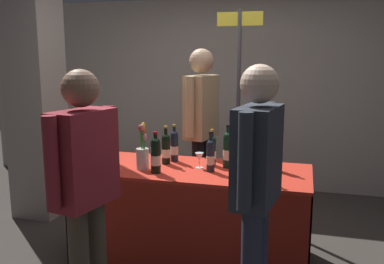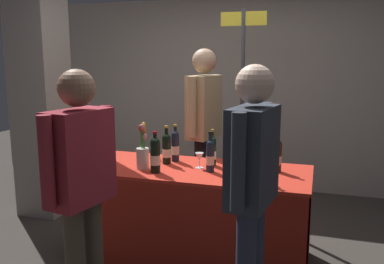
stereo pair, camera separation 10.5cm
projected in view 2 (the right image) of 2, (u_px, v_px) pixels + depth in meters
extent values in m
plane|color=#38332D|center=(192.00, 258.00, 3.48)|extent=(12.00, 12.00, 0.00)
cube|color=#9E998E|center=(242.00, 94.00, 5.30)|extent=(7.33, 0.12, 2.42)
cube|color=gray|center=(39.00, 56.00, 4.26)|extent=(0.46, 0.46, 3.38)
cube|color=red|center=(192.00, 170.00, 3.34)|extent=(1.89, 0.78, 0.02)
cube|color=#A32519|center=(177.00, 234.00, 3.05)|extent=(1.89, 0.01, 0.76)
cube|color=#A32519|center=(204.00, 200.00, 3.77)|extent=(1.89, 0.01, 0.76)
cube|color=#A32519|center=(92.00, 203.00, 3.69)|extent=(0.01, 0.78, 0.76)
cube|color=#A32519|center=(309.00, 229.00, 3.13)|extent=(0.01, 0.78, 0.76)
cylinder|color=#192333|center=(175.00, 148.00, 3.55)|extent=(0.07, 0.07, 0.23)
sphere|color=#192333|center=(175.00, 135.00, 3.53)|extent=(0.07, 0.07, 0.07)
cylinder|color=#192333|center=(175.00, 131.00, 3.52)|extent=(0.03, 0.03, 0.07)
cylinder|color=#B7932D|center=(175.00, 125.00, 3.51)|extent=(0.03, 0.03, 0.02)
cylinder|color=beige|center=(175.00, 150.00, 3.55)|extent=(0.07, 0.07, 0.07)
cylinder|color=black|center=(155.00, 157.00, 3.19)|extent=(0.08, 0.08, 0.24)
sphere|color=black|center=(155.00, 142.00, 3.17)|extent=(0.08, 0.08, 0.08)
cylinder|color=black|center=(155.00, 138.00, 3.17)|extent=(0.03, 0.03, 0.07)
cylinder|color=maroon|center=(155.00, 133.00, 3.16)|extent=(0.03, 0.03, 0.02)
cylinder|color=beige|center=(155.00, 160.00, 3.20)|extent=(0.08, 0.08, 0.08)
cylinder|color=black|center=(228.00, 152.00, 3.33)|extent=(0.08, 0.08, 0.26)
sphere|color=black|center=(228.00, 137.00, 3.31)|extent=(0.08, 0.08, 0.08)
cylinder|color=black|center=(228.00, 132.00, 3.30)|extent=(0.03, 0.03, 0.08)
cylinder|color=black|center=(229.00, 126.00, 3.29)|extent=(0.04, 0.04, 0.02)
cylinder|color=beige|center=(228.00, 155.00, 3.34)|extent=(0.08, 0.08, 0.08)
cylinder|color=black|center=(256.00, 166.00, 2.98)|extent=(0.08, 0.08, 0.23)
sphere|color=black|center=(257.00, 151.00, 2.96)|extent=(0.08, 0.08, 0.08)
cylinder|color=black|center=(257.00, 145.00, 2.95)|extent=(0.03, 0.03, 0.08)
cylinder|color=maroon|center=(257.00, 138.00, 2.94)|extent=(0.04, 0.04, 0.02)
cylinder|color=beige|center=(256.00, 168.00, 2.98)|extent=(0.08, 0.08, 0.07)
cylinder|color=black|center=(167.00, 151.00, 3.46)|extent=(0.07, 0.07, 0.22)
sphere|color=black|center=(166.00, 138.00, 3.44)|extent=(0.07, 0.07, 0.07)
cylinder|color=black|center=(166.00, 133.00, 3.44)|extent=(0.03, 0.03, 0.09)
cylinder|color=#B7932D|center=(166.00, 127.00, 3.43)|extent=(0.03, 0.03, 0.02)
cylinder|color=beige|center=(167.00, 153.00, 3.47)|extent=(0.07, 0.07, 0.07)
cylinder|color=#38230F|center=(277.00, 158.00, 3.22)|extent=(0.07, 0.07, 0.22)
sphere|color=#38230F|center=(278.00, 144.00, 3.20)|extent=(0.07, 0.07, 0.07)
cylinder|color=#38230F|center=(278.00, 139.00, 3.19)|extent=(0.03, 0.03, 0.08)
cylinder|color=black|center=(278.00, 133.00, 3.18)|extent=(0.03, 0.03, 0.02)
cylinder|color=beige|center=(277.00, 160.00, 3.22)|extent=(0.07, 0.07, 0.07)
cylinder|color=#192333|center=(210.00, 158.00, 3.22)|extent=(0.06, 0.06, 0.22)
sphere|color=#192333|center=(210.00, 144.00, 3.20)|extent=(0.06, 0.06, 0.06)
cylinder|color=#192333|center=(210.00, 139.00, 3.19)|extent=(0.03, 0.03, 0.08)
cylinder|color=black|center=(210.00, 133.00, 3.18)|extent=(0.03, 0.03, 0.02)
cylinder|color=beige|center=(210.00, 160.00, 3.22)|extent=(0.07, 0.07, 0.07)
cylinder|color=black|center=(212.00, 153.00, 3.40)|extent=(0.06, 0.06, 0.21)
sphere|color=black|center=(212.00, 140.00, 3.39)|extent=(0.06, 0.06, 0.06)
cylinder|color=black|center=(212.00, 136.00, 3.38)|extent=(0.02, 0.02, 0.07)
cylinder|color=#B7932D|center=(213.00, 130.00, 3.37)|extent=(0.03, 0.03, 0.02)
cylinder|color=beige|center=(212.00, 155.00, 3.41)|extent=(0.07, 0.07, 0.07)
cylinder|color=silver|center=(199.00, 168.00, 3.35)|extent=(0.07, 0.07, 0.00)
cylinder|color=silver|center=(199.00, 164.00, 3.34)|extent=(0.01, 0.01, 0.06)
cone|color=silver|center=(199.00, 157.00, 3.33)|extent=(0.07, 0.07, 0.07)
cylinder|color=silver|center=(244.00, 176.00, 3.12)|extent=(0.07, 0.07, 0.00)
cylinder|color=silver|center=(244.00, 171.00, 3.12)|extent=(0.01, 0.01, 0.06)
cone|color=silver|center=(245.00, 163.00, 3.10)|extent=(0.08, 0.08, 0.07)
cylinder|color=silver|center=(97.00, 169.00, 3.31)|extent=(0.06, 0.06, 0.00)
cylinder|color=silver|center=(97.00, 165.00, 3.30)|extent=(0.01, 0.01, 0.06)
cone|color=silver|center=(97.00, 157.00, 3.29)|extent=(0.06, 0.06, 0.07)
cylinder|color=silver|center=(143.00, 158.00, 3.31)|extent=(0.10, 0.10, 0.17)
cylinder|color=#38722D|center=(142.00, 143.00, 3.28)|extent=(0.03, 0.03, 0.26)
ellipsoid|color=pink|center=(142.00, 127.00, 3.25)|extent=(0.03, 0.03, 0.05)
cylinder|color=#38722D|center=(141.00, 143.00, 3.29)|extent=(0.01, 0.02, 0.25)
ellipsoid|color=red|center=(140.00, 128.00, 3.27)|extent=(0.03, 0.03, 0.05)
cylinder|color=#38722D|center=(142.00, 143.00, 3.29)|extent=(0.02, 0.03, 0.26)
ellipsoid|color=#E05B1E|center=(142.00, 127.00, 3.25)|extent=(0.03, 0.03, 0.05)
cylinder|color=#38722D|center=(143.00, 142.00, 3.31)|extent=(0.01, 0.04, 0.26)
ellipsoid|color=gold|center=(144.00, 125.00, 3.30)|extent=(0.03, 0.03, 0.05)
cylinder|color=#38722D|center=(144.00, 145.00, 3.28)|extent=(0.01, 0.02, 0.23)
ellipsoid|color=#E05B1E|center=(144.00, 131.00, 3.27)|extent=(0.03, 0.03, 0.05)
cylinder|color=#38722D|center=(145.00, 148.00, 3.29)|extent=(0.02, 0.02, 0.18)
ellipsoid|color=pink|center=(145.00, 137.00, 3.26)|extent=(0.03, 0.03, 0.05)
cube|color=silver|center=(154.00, 150.00, 3.68)|extent=(0.09, 0.14, 0.14)
cylinder|color=black|center=(207.00, 178.00, 4.28)|extent=(0.12, 0.12, 0.88)
cylinder|color=black|center=(200.00, 182.00, 4.13)|extent=(0.12, 0.12, 0.88)
cube|color=tan|center=(204.00, 107.00, 4.07)|extent=(0.28, 0.45, 0.62)
sphere|color=tan|center=(204.00, 61.00, 3.99)|extent=(0.24, 0.24, 0.24)
cylinder|color=tan|center=(215.00, 102.00, 4.29)|extent=(0.08, 0.08, 0.57)
cylinder|color=tan|center=(192.00, 107.00, 3.85)|extent=(0.08, 0.08, 0.57)
cylinder|color=#2D3347|center=(254.00, 261.00, 2.59)|extent=(0.12, 0.12, 0.82)
cube|color=#2D333D|center=(253.00, 156.00, 2.39)|extent=(0.27, 0.46, 0.58)
sphere|color=beige|center=(255.00, 84.00, 2.31)|extent=(0.22, 0.22, 0.22)
cylinder|color=#2D333D|center=(238.00, 162.00, 2.15)|extent=(0.08, 0.08, 0.53)
cylinder|color=#2D333D|center=(265.00, 144.00, 2.61)|extent=(0.08, 0.08, 0.53)
cylinder|color=#4C4233|center=(94.00, 258.00, 2.63)|extent=(0.12, 0.12, 0.80)
cube|color=maroon|center=(80.00, 157.00, 2.44)|extent=(0.29, 0.45, 0.57)
sphere|color=#8C664C|center=(76.00, 88.00, 2.37)|extent=(0.22, 0.22, 0.22)
cylinder|color=maroon|center=(47.00, 163.00, 2.22)|extent=(0.08, 0.08, 0.52)
cylinder|color=maroon|center=(107.00, 146.00, 2.65)|extent=(0.08, 0.08, 0.52)
cylinder|color=#47474C|center=(242.00, 114.00, 4.36)|extent=(0.04, 0.04, 2.17)
cube|color=yellow|center=(244.00, 19.00, 4.19)|extent=(0.47, 0.02, 0.14)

